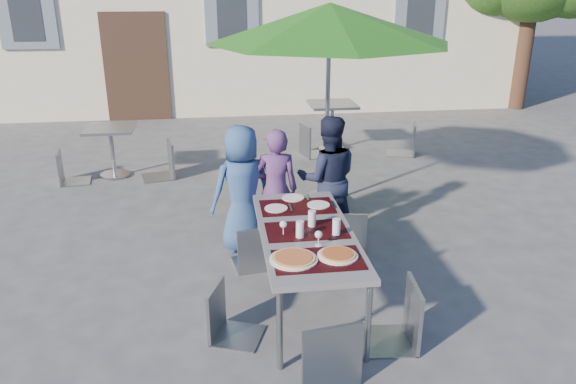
{
  "coord_description": "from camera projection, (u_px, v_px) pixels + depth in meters",
  "views": [
    {
      "loc": [
        -0.44,
        -4.57,
        2.81
      ],
      "look_at": [
        0.26,
        0.73,
        0.77
      ],
      "focal_mm": 35.0,
      "sensor_mm": 36.0,
      "label": 1
    }
  ],
  "objects": [
    {
      "name": "ground",
      "position": [
        271.0,
        297.0,
        5.28
      ],
      "size": [
        90.0,
        90.0,
        0.0
      ],
      "primitive_type": "plane",
      "color": "#48484B",
      "rests_on": "ground"
    },
    {
      "name": "cafe_table_0",
      "position": [
        111.0,
        142.0,
        8.35
      ],
      "size": [
        0.71,
        0.71,
        0.76
      ],
      "color": "#919498",
      "rests_on": "ground"
    },
    {
      "name": "chair_1",
      "position": [
        308.0,
        211.0,
        5.91
      ],
      "size": [
        0.4,
        0.4,
        0.89
      ],
      "color": "gray",
      "rests_on": "ground"
    },
    {
      "name": "child_1",
      "position": [
        275.0,
        190.0,
        6.04
      ],
      "size": [
        0.5,
        0.33,
        1.36
      ],
      "primitive_type": "imported",
      "rotation": [
        0.0,
        0.0,
        3.13
      ],
      "color": "#583369",
      "rests_on": "ground"
    },
    {
      "name": "pizza_near_left",
      "position": [
        294.0,
        258.0,
        4.37
      ],
      "size": [
        0.38,
        0.38,
        0.03
      ],
      "color": "white",
      "rests_on": "dining_table"
    },
    {
      "name": "bg_chair_r_0",
      "position": [
        162.0,
        138.0,
        8.29
      ],
      "size": [
        0.55,
        0.54,
        1.03
      ],
      "color": "gray",
      "rests_on": "ground"
    },
    {
      "name": "bg_chair_r_1",
      "position": [
        409.0,
        120.0,
        9.38
      ],
      "size": [
        0.57,
        0.57,
        1.02
      ],
      "color": "gray",
      "rests_on": "ground"
    },
    {
      "name": "child_2",
      "position": [
        328.0,
        179.0,
        6.27
      ],
      "size": [
        0.73,
        0.45,
        1.44
      ],
      "primitive_type": "imported",
      "rotation": [
        0.0,
        0.0,
        3.07
      ],
      "color": "#191E38",
      "rests_on": "ground"
    },
    {
      "name": "glassware",
      "position": [
        313.0,
        226.0,
        4.8
      ],
      "size": [
        0.52,
        0.45,
        0.15
      ],
      "color": "silver",
      "rests_on": "dining_table"
    },
    {
      "name": "chair_4",
      "position": [
        403.0,
        278.0,
        4.43
      ],
      "size": [
        0.49,
        0.49,
        1.01
      ],
      "color": "gray",
      "rests_on": "ground"
    },
    {
      "name": "chair_0",
      "position": [
        255.0,
        220.0,
        5.62
      ],
      "size": [
        0.47,
        0.47,
        0.93
      ],
      "color": "gray",
      "rests_on": "ground"
    },
    {
      "name": "pizza_near_right",
      "position": [
        338.0,
        255.0,
        4.43
      ],
      "size": [
        0.32,
        0.32,
        0.03
      ],
      "color": "white",
      "rests_on": "dining_table"
    },
    {
      "name": "chair_2",
      "position": [
        348.0,
        206.0,
        5.99
      ],
      "size": [
        0.48,
        0.49,
        0.92
      ],
      "color": "#8F969A",
      "rests_on": "ground"
    },
    {
      "name": "cafe_table_1",
      "position": [
        332.0,
        116.0,
        9.61
      ],
      "size": [
        0.78,
        0.78,
        0.83
      ],
      "color": "#919498",
      "rests_on": "ground"
    },
    {
      "name": "place_settings",
      "position": [
        296.0,
        203.0,
        5.46
      ],
      "size": [
        0.68,
        0.47,
        0.01
      ],
      "color": "white",
      "rests_on": "dining_table"
    },
    {
      "name": "chair_3",
      "position": [
        226.0,
        283.0,
        4.54
      ],
      "size": [
        0.5,
        0.5,
        0.87
      ],
      "color": "gray",
      "rests_on": "ground"
    },
    {
      "name": "child_0",
      "position": [
        242.0,
        189.0,
        6.02
      ],
      "size": [
        0.79,
        0.64,
        1.4
      ],
      "primitive_type": "imported",
      "rotation": [
        0.0,
        0.0,
        3.47
      ],
      "color": "#305084",
      "rests_on": "ground"
    },
    {
      "name": "bg_chair_l_1",
      "position": [
        311.0,
        120.0,
        9.31
      ],
      "size": [
        0.55,
        0.55,
        1.03
      ],
      "color": "gray",
      "rests_on": "ground"
    },
    {
      "name": "dining_table",
      "position": [
        306.0,
        236.0,
        4.92
      ],
      "size": [
        0.8,
        1.85,
        0.76
      ],
      "color": "#4E4D53",
      "rests_on": "ground"
    },
    {
      "name": "patio_umbrella",
      "position": [
        330.0,
        24.0,
        6.69
      ],
      "size": [
        3.0,
        3.0,
        2.55
      ],
      "color": "#919498",
      "rests_on": "ground"
    },
    {
      "name": "bg_chair_l_0",
      "position": [
        64.0,
        148.0,
        8.08
      ],
      "size": [
        0.46,
        0.45,
        0.91
      ],
      "color": "gray",
      "rests_on": "ground"
    },
    {
      "name": "chair_5",
      "position": [
        340.0,
        328.0,
        3.78
      ],
      "size": [
        0.52,
        0.53,
        1.03
      ],
      "color": "gray",
      "rests_on": "ground"
    }
  ]
}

